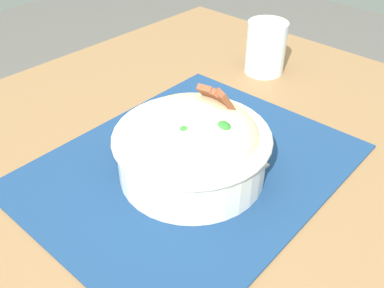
{
  "coord_description": "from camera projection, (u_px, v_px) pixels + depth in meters",
  "views": [
    {
      "loc": [
        -0.33,
        -0.32,
        1.14
      ],
      "look_at": [
        0.01,
        -0.01,
        0.8
      ],
      "focal_mm": 40.29,
      "sensor_mm": 36.0,
      "label": 1
    }
  ],
  "objects": [
    {
      "name": "bowl",
      "position": [
        192.0,
        144.0,
        0.57
      ],
      "size": [
        0.24,
        0.24,
        0.12
      ],
      "color": "silver",
      "rests_on": "placemat"
    },
    {
      "name": "table",
      "position": [
        185.0,
        209.0,
        0.64
      ],
      "size": [
        1.07,
        0.91,
        0.75
      ],
      "color": "olive",
      "rests_on": "ground_plane"
    },
    {
      "name": "fork",
      "position": [
        228.0,
        146.0,
        0.65
      ],
      "size": [
        0.02,
        0.13,
        0.0
      ],
      "color": "#B2B2B2",
      "rests_on": "placemat"
    },
    {
      "name": "drinking_glass",
      "position": [
        265.0,
        51.0,
        0.83
      ],
      "size": [
        0.08,
        0.08,
        0.1
      ],
      "color": "silver",
      "rests_on": "table"
    },
    {
      "name": "placemat",
      "position": [
        191.0,
        166.0,
        0.61
      ],
      "size": [
        0.45,
        0.37,
        0.0
      ],
      "primitive_type": "cube",
      "rotation": [
        0.0,
        0.0,
        0.03
      ],
      "color": "navy",
      "rests_on": "table"
    }
  ]
}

